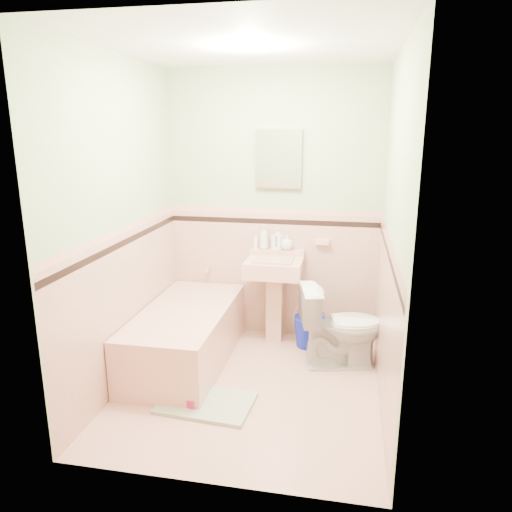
% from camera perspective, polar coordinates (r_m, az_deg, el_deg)
% --- Properties ---
extents(floor, '(2.20, 2.20, 0.00)m').
position_cam_1_polar(floor, '(3.95, -0.71, -15.09)').
color(floor, '#DDA691').
rests_on(floor, ground).
extents(ceiling, '(2.20, 2.20, 0.00)m').
position_cam_1_polar(ceiling, '(3.47, -0.85, 23.58)').
color(ceiling, white).
rests_on(ceiling, ground).
extents(wall_back, '(2.50, 0.00, 2.50)m').
position_cam_1_polar(wall_back, '(4.57, 2.03, 5.70)').
color(wall_back, beige).
rests_on(wall_back, ground).
extents(wall_front, '(2.50, 0.00, 2.50)m').
position_cam_1_polar(wall_front, '(2.47, -5.95, -2.21)').
color(wall_front, beige).
rests_on(wall_front, ground).
extents(wall_left, '(0.00, 2.50, 2.50)m').
position_cam_1_polar(wall_left, '(3.83, -15.62, 3.41)').
color(wall_left, beige).
rests_on(wall_left, ground).
extents(wall_right, '(0.00, 2.50, 2.50)m').
position_cam_1_polar(wall_right, '(3.45, 15.74, 2.18)').
color(wall_right, beige).
rests_on(wall_right, ground).
extents(wainscot_back, '(2.00, 0.00, 2.00)m').
position_cam_1_polar(wainscot_back, '(4.70, 1.94, -2.16)').
color(wainscot_back, '#E0AB96').
rests_on(wainscot_back, ground).
extents(wainscot_front, '(2.00, 0.00, 2.00)m').
position_cam_1_polar(wainscot_front, '(2.74, -5.51, -15.25)').
color(wainscot_front, '#E0AB96').
rests_on(wainscot_front, ground).
extents(wainscot_left, '(0.00, 2.20, 2.20)m').
position_cam_1_polar(wainscot_left, '(4.00, -14.82, -5.77)').
color(wainscot_left, '#E0AB96').
rests_on(wainscot_left, ground).
extents(wainscot_right, '(0.00, 2.20, 2.20)m').
position_cam_1_polar(wainscot_right, '(3.64, 14.84, -7.85)').
color(wainscot_right, '#E0AB96').
rests_on(wainscot_right, ground).
extents(accent_back, '(2.00, 0.00, 2.00)m').
position_cam_1_polar(accent_back, '(4.57, 1.98, 4.06)').
color(accent_back, black).
rests_on(accent_back, ground).
extents(accent_front, '(2.00, 0.00, 2.00)m').
position_cam_1_polar(accent_front, '(2.53, -5.76, -4.91)').
color(accent_front, black).
rests_on(accent_front, ground).
extents(accent_left, '(0.00, 2.20, 2.20)m').
position_cam_1_polar(accent_left, '(3.85, -15.24, 1.50)').
color(accent_left, black).
rests_on(accent_left, ground).
extents(accent_right, '(0.00, 2.20, 2.20)m').
position_cam_1_polar(accent_right, '(3.48, 15.30, 0.10)').
color(accent_right, black).
rests_on(accent_right, ground).
extents(cap_back, '(2.00, 0.00, 2.00)m').
position_cam_1_polar(cap_back, '(4.56, 1.99, 5.30)').
color(cap_back, '#DD9988').
rests_on(cap_back, ground).
extents(cap_front, '(2.00, 0.00, 2.00)m').
position_cam_1_polar(cap_front, '(2.49, -5.82, -2.75)').
color(cap_front, '#DD9988').
rests_on(cap_front, ground).
extents(cap_left, '(0.00, 2.20, 2.20)m').
position_cam_1_polar(cap_left, '(3.83, -15.34, 2.96)').
color(cap_left, '#DD9988').
rests_on(cap_left, ground).
extents(cap_right, '(0.00, 2.20, 2.20)m').
position_cam_1_polar(cap_right, '(3.45, 15.41, 1.71)').
color(cap_right, '#DD9988').
rests_on(cap_right, ground).
extents(bathtub, '(0.70, 1.50, 0.45)m').
position_cam_1_polar(bathtub, '(4.29, -8.20, -9.38)').
color(bathtub, '#D8A18C').
rests_on(bathtub, floor).
extents(tub_faucet, '(0.04, 0.12, 0.04)m').
position_cam_1_polar(tub_faucet, '(4.79, -5.59, -1.53)').
color(tub_faucet, silver).
rests_on(tub_faucet, wall_back).
extents(sink, '(0.51, 0.48, 0.81)m').
position_cam_1_polar(sink, '(4.54, 2.09, -5.38)').
color(sink, '#D8A18C').
rests_on(sink, floor).
extents(sink_faucet, '(0.02, 0.02, 0.10)m').
position_cam_1_polar(sink_faucet, '(4.52, 2.43, 1.73)').
color(sink_faucet, silver).
rests_on(sink_faucet, sink).
extents(medicine_cabinet, '(0.42, 0.04, 0.53)m').
position_cam_1_polar(medicine_cabinet, '(4.48, 2.67, 11.31)').
color(medicine_cabinet, white).
rests_on(medicine_cabinet, wall_back).
extents(soap_dish, '(0.13, 0.08, 0.04)m').
position_cam_1_polar(soap_dish, '(4.54, 7.79, 1.66)').
color(soap_dish, '#D8A18C').
rests_on(soap_dish, wall_back).
extents(soap_bottle_left, '(0.09, 0.09, 0.22)m').
position_cam_1_polar(soap_bottle_left, '(4.57, 0.96, 2.20)').
color(soap_bottle_left, '#B2B2B2').
rests_on(soap_bottle_left, sink).
extents(soap_bottle_mid, '(0.12, 0.12, 0.21)m').
position_cam_1_polar(soap_bottle_mid, '(4.56, 2.62, 2.05)').
color(soap_bottle_mid, '#B2B2B2').
rests_on(soap_bottle_mid, sink).
extents(soap_bottle_right, '(0.15, 0.15, 0.15)m').
position_cam_1_polar(soap_bottle_right, '(4.55, 3.63, 1.65)').
color(soap_bottle_right, '#B2B2B2').
rests_on(soap_bottle_right, sink).
extents(tube, '(0.04, 0.04, 0.12)m').
position_cam_1_polar(tube, '(4.60, -0.03, 1.63)').
color(tube, white).
rests_on(tube, sink).
extents(toilet, '(0.76, 0.54, 0.71)m').
position_cam_1_polar(toilet, '(4.20, 9.99, -8.08)').
color(toilet, white).
rests_on(toilet, floor).
extents(bucket, '(0.36, 0.36, 0.28)m').
position_cam_1_polar(bucket, '(4.58, 6.23, -8.83)').
color(bucket, '#0F1CB9').
rests_on(bucket, floor).
extents(bath_mat, '(0.71, 0.50, 0.03)m').
position_cam_1_polar(bath_mat, '(3.74, -5.87, -16.79)').
color(bath_mat, '#96A086').
rests_on(bath_mat, floor).
extents(shoe, '(0.16, 0.11, 0.06)m').
position_cam_1_polar(shoe, '(3.70, -8.07, -16.53)').
color(shoe, '#BF1E59').
rests_on(shoe, bath_mat).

